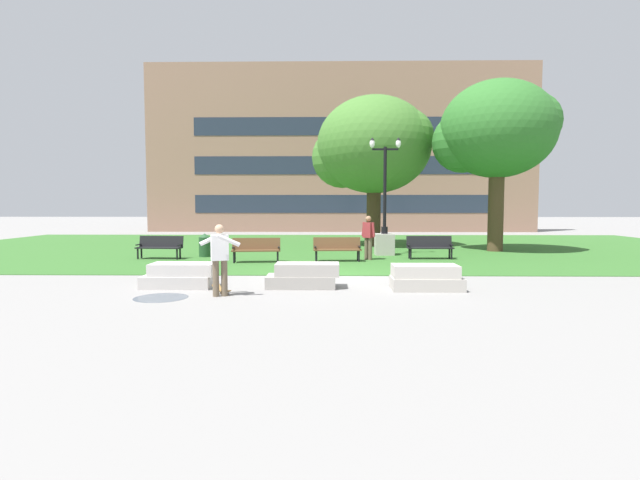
# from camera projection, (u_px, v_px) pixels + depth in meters

# --- Properties ---
(ground_plane) EXTENTS (140.00, 140.00, 0.00)m
(ground_plane) POSITION_uv_depth(u_px,v_px,m) (326.00, 276.00, 15.19)
(ground_plane) COLOR gray
(grass_lawn) EXTENTS (40.00, 20.00, 0.02)m
(grass_lawn) POSITION_uv_depth(u_px,v_px,m) (327.00, 247.00, 25.16)
(grass_lawn) COLOR #336628
(grass_lawn) RESTS_ON ground
(concrete_block_center) EXTENTS (1.87, 0.90, 0.64)m
(concrete_block_center) POSITION_uv_depth(u_px,v_px,m) (180.00, 276.00, 13.09)
(concrete_block_center) COLOR #BCB7B2
(concrete_block_center) RESTS_ON ground
(concrete_block_left) EXTENTS (1.90, 0.90, 0.64)m
(concrete_block_left) POSITION_uv_depth(u_px,v_px,m) (304.00, 276.00, 13.09)
(concrete_block_left) COLOR #9E9991
(concrete_block_left) RESTS_ON ground
(concrete_block_right) EXTENTS (1.80, 0.90, 0.64)m
(concrete_block_right) POSITION_uv_depth(u_px,v_px,m) (426.00, 278.00, 12.73)
(concrete_block_right) COLOR #B2ADA3
(concrete_block_right) RESTS_ON ground
(person_skateboarder) EXTENTS (1.04, 0.61, 1.71)m
(person_skateboarder) POSITION_uv_depth(u_px,v_px,m) (220.00, 255.00, 11.77)
(person_skateboarder) COLOR brown
(person_skateboarder) RESTS_ON ground
(skateboard) EXTENTS (0.66, 0.99, 0.14)m
(skateboard) POSITION_uv_depth(u_px,v_px,m) (221.00, 289.00, 12.32)
(skateboard) COLOR olive
(skateboard) RESTS_ON ground
(puddle) EXTENTS (1.25, 1.25, 0.01)m
(puddle) POSITION_uv_depth(u_px,v_px,m) (161.00, 298.00, 11.65)
(puddle) COLOR #47515B
(puddle) RESTS_ON ground
(park_bench_near_left) EXTENTS (1.84, 0.71, 0.90)m
(park_bench_near_left) POSITION_uv_depth(u_px,v_px,m) (256.00, 248.00, 18.60)
(park_bench_near_left) COLOR brown
(park_bench_near_left) RESTS_ON grass_lawn
(park_bench_near_right) EXTENTS (1.81, 0.57, 0.90)m
(park_bench_near_right) POSITION_uv_depth(u_px,v_px,m) (430.00, 246.00, 19.74)
(park_bench_near_right) COLOR black
(park_bench_near_right) RESTS_ON grass_lawn
(park_bench_far_left) EXTENTS (1.83, 0.65, 0.90)m
(park_bench_far_left) POSITION_uv_depth(u_px,v_px,m) (337.00, 248.00, 18.92)
(park_bench_far_left) COLOR brown
(park_bench_far_left) RESTS_ON grass_lawn
(park_bench_far_right) EXTENTS (1.84, 0.68, 0.90)m
(park_bench_far_right) POSITION_uv_depth(u_px,v_px,m) (160.00, 246.00, 19.78)
(park_bench_far_right) COLOR black
(park_bench_far_right) RESTS_ON grass_lawn
(lamp_post_center) EXTENTS (1.32, 0.80, 4.97)m
(lamp_post_center) POSITION_uv_depth(u_px,v_px,m) (384.00, 231.00, 21.28)
(lamp_post_center) COLOR #ADA89E
(lamp_post_center) RESTS_ON grass_lawn
(tree_far_left) EXTENTS (5.46, 5.20, 7.78)m
(tree_far_left) POSITION_uv_depth(u_px,v_px,m) (496.00, 131.00, 22.68)
(tree_far_left) COLOR #4C3823
(tree_far_left) RESTS_ON grass_lawn
(tree_near_left) EXTENTS (6.17, 5.88, 7.72)m
(tree_near_left) POSITION_uv_depth(u_px,v_px,m) (373.00, 146.00, 25.71)
(tree_near_left) COLOR #42301E
(tree_near_left) RESTS_ON grass_lawn
(trash_bin) EXTENTS (0.49, 0.49, 0.96)m
(trash_bin) POSITION_uv_depth(u_px,v_px,m) (205.00, 245.00, 20.54)
(trash_bin) COLOR #234C28
(trash_bin) RESTS_ON grass_lawn
(person_bystander_near_lawn) EXTENTS (0.55, 0.50, 1.71)m
(person_bystander_near_lawn) POSITION_uv_depth(u_px,v_px,m) (368.00, 235.00, 19.37)
(person_bystander_near_lawn) COLOR brown
(person_bystander_near_lawn) RESTS_ON grass_lawn
(building_facade_distant) EXTENTS (30.60, 1.03, 13.12)m
(building_facade_distant) POSITION_uv_depth(u_px,v_px,m) (341.00, 148.00, 39.12)
(building_facade_distant) COLOR #8E6B56
(building_facade_distant) RESTS_ON ground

